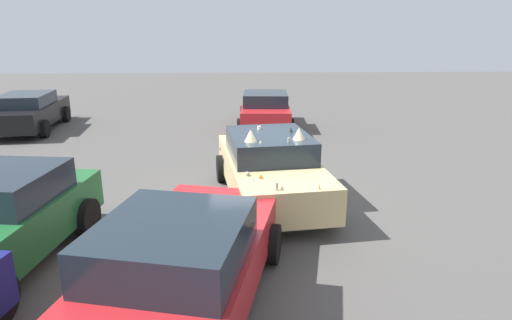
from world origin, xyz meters
The scene contains 5 objects.
ground_plane centered at (0.00, 0.00, 0.00)m, with size 60.00×60.00×0.00m, color #514F4C.
art_car_decorated centered at (0.02, 0.00, 0.74)m, with size 4.60×2.47×1.69m.
parked_sedan_behind_right centered at (-3.97, 1.41, 0.71)m, with size 4.82×2.81×1.43m.
parked_sedan_far_left centered at (7.33, 8.33, 0.71)m, with size 4.65×2.31×1.38m.
parked_sedan_row_back_center centered at (7.23, -0.37, 0.70)m, with size 4.22×2.15×1.38m.
Camera 1 is at (-8.97, 0.71, 3.57)m, focal length 30.72 mm.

